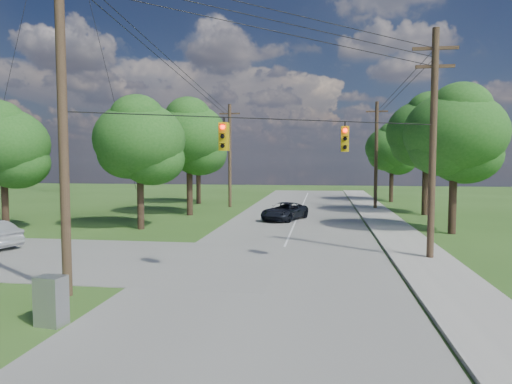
% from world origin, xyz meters
% --- Properties ---
extents(ground, '(140.00, 140.00, 0.00)m').
position_xyz_m(ground, '(0.00, 0.00, 0.00)').
color(ground, '#2F541C').
rests_on(ground, ground).
extents(main_road, '(10.00, 100.00, 0.03)m').
position_xyz_m(main_road, '(2.00, 5.00, 0.01)').
color(main_road, gray).
rests_on(main_road, ground).
extents(sidewalk_east, '(2.60, 100.00, 0.12)m').
position_xyz_m(sidewalk_east, '(8.70, 5.00, 0.06)').
color(sidewalk_east, '#AAA79F').
rests_on(sidewalk_east, ground).
extents(pole_sw, '(2.00, 0.32, 12.00)m').
position_xyz_m(pole_sw, '(-4.60, 0.40, 6.23)').
color(pole_sw, '#4F3A29').
rests_on(pole_sw, ground).
extents(pole_ne, '(2.00, 0.32, 10.50)m').
position_xyz_m(pole_ne, '(8.90, 8.00, 5.47)').
color(pole_ne, '#4F3A29').
rests_on(pole_ne, ground).
extents(pole_north_e, '(2.00, 0.32, 10.00)m').
position_xyz_m(pole_north_e, '(8.90, 30.00, 5.13)').
color(pole_north_e, '#4F3A29').
rests_on(pole_north_e, ground).
extents(pole_north_w, '(2.00, 0.32, 10.00)m').
position_xyz_m(pole_north_w, '(-5.00, 30.00, 5.13)').
color(pole_north_w, '#4F3A29').
rests_on(pole_north_w, ground).
extents(power_lines, '(13.93, 29.62, 4.93)m').
position_xyz_m(power_lines, '(1.50, 11.54, 9.15)').
color(power_lines, black).
rests_on(power_lines, ground).
extents(traffic_signals, '(4.91, 3.27, 1.05)m').
position_xyz_m(traffic_signals, '(2.55, 4.43, 5.50)').
color(traffic_signals, '#C6A50B').
rests_on(traffic_signals, ground).
extents(radio_mast, '(0.70, 0.70, 45.00)m').
position_xyz_m(radio_mast, '(-32.00, 46.00, 22.50)').
color(radio_mast, '#97999C').
rests_on(radio_mast, ground).
extents(tree_w_near, '(6.00, 6.00, 8.40)m').
position_xyz_m(tree_w_near, '(-8.00, 15.00, 5.92)').
color(tree_w_near, '#422D21').
rests_on(tree_w_near, ground).
extents(tree_w_mid, '(6.40, 6.40, 9.22)m').
position_xyz_m(tree_w_mid, '(-7.00, 23.00, 6.58)').
color(tree_w_mid, '#422D21').
rests_on(tree_w_mid, ground).
extents(tree_w_far, '(6.00, 6.00, 8.73)m').
position_xyz_m(tree_w_far, '(-9.00, 33.00, 6.25)').
color(tree_w_far, '#422D21').
rests_on(tree_w_far, ground).
extents(tree_e_near, '(6.20, 6.20, 8.81)m').
position_xyz_m(tree_e_near, '(12.00, 16.00, 6.25)').
color(tree_e_near, '#422D21').
rests_on(tree_e_near, ground).
extents(tree_e_mid, '(6.60, 6.60, 9.64)m').
position_xyz_m(tree_e_mid, '(12.50, 26.00, 6.91)').
color(tree_e_mid, '#422D21').
rests_on(tree_e_mid, ground).
extents(tree_e_far, '(5.80, 5.80, 8.32)m').
position_xyz_m(tree_e_far, '(11.50, 38.00, 5.92)').
color(tree_e_far, '#422D21').
rests_on(tree_e_far, ground).
extents(tree_cross_n, '(5.60, 5.60, 7.91)m').
position_xyz_m(tree_cross_n, '(-16.00, 12.50, 5.59)').
color(tree_cross_n, '#422D21').
rests_on(tree_cross_n, ground).
extents(car_main_north, '(3.77, 5.24, 1.33)m').
position_xyz_m(car_main_north, '(1.12, 20.85, 0.69)').
color(car_main_north, black).
rests_on(car_main_north, main_road).
extents(control_cabinet, '(0.84, 0.65, 1.39)m').
position_xyz_m(control_cabinet, '(-3.50, -2.26, 0.69)').
color(control_cabinet, '#97999C').
rests_on(control_cabinet, ground).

